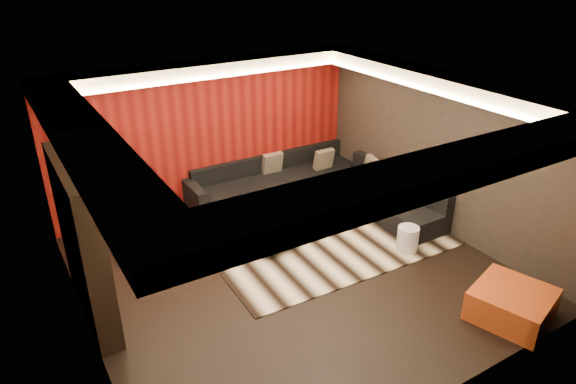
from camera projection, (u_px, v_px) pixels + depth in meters
floor at (292, 271)px, 8.05m from camera, size 6.00×6.00×0.02m
ceiling at (292, 94)px, 6.84m from camera, size 6.00×6.00×0.02m
wall_back at (209, 133)px, 9.77m from camera, size 6.00×0.02×2.80m
wall_left at (74, 246)px, 6.03m from camera, size 0.02×6.00×2.80m
wall_right at (440, 152)px, 8.86m from camera, size 0.02×6.00×2.80m
red_feature_wall at (210, 133)px, 9.74m from camera, size 5.98×0.05×2.78m
soffit_back at (211, 67)px, 8.98m from camera, size 6.00×0.60×0.22m
soffit_front at (443, 170)px, 4.81m from camera, size 6.00×0.60×0.22m
soffit_left at (83, 138)px, 5.62m from camera, size 0.60×4.80×0.22m
soffit_right at (436, 79)px, 8.16m from camera, size 0.60×4.80×0.22m
cove_back at (219, 76)px, 8.75m from camera, size 4.80×0.08×0.04m
cove_front at (416, 167)px, 5.11m from camera, size 4.80×0.08×0.04m
cove_left at (116, 140)px, 5.82m from camera, size 0.08×4.80×0.04m
cove_right at (420, 88)px, 8.04m from camera, size 0.08×4.80×0.04m
tv_surround at (82, 242)px, 6.70m from camera, size 0.30×2.00×2.20m
tv_screen at (91, 216)px, 6.62m from camera, size 0.04×1.30×0.80m
tv_shelf at (100, 264)px, 6.95m from camera, size 0.04×1.60×0.04m
rug at (320, 234)px, 9.05m from camera, size 4.09×3.12×0.02m
coffee_table at (278, 241)px, 8.65m from camera, size 1.45×1.45×0.19m
drum_stool at (272, 233)px, 8.69m from camera, size 0.33×0.33×0.39m
striped_pouf at (240, 216)px, 9.26m from camera, size 0.66×0.66×0.36m
white_side_table at (408, 239)px, 8.49m from camera, size 0.43×0.43×0.44m
orange_ottoman at (512, 304)px, 6.95m from camera, size 1.21×1.21×0.43m
sectional_sofa at (317, 188)px, 10.19m from camera, size 3.65×3.50×0.75m
throw_pillows at (342, 169)px, 10.14m from camera, size 1.85×2.78×0.50m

